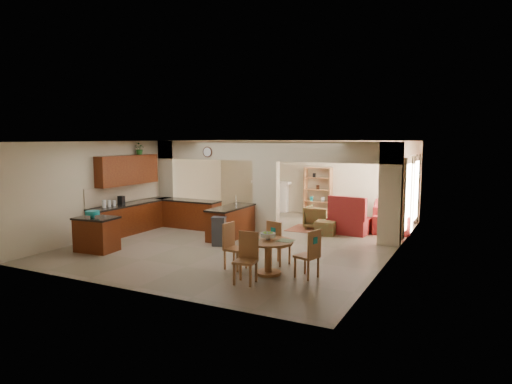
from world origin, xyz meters
The scene contains 39 objects.
floor centered at (0.00, 0.00, 0.00)m, with size 10.00×10.00×0.00m, color #796853.
ceiling centered at (0.00, 0.00, 2.80)m, with size 10.00×10.00×0.00m, color white.
wall_back centered at (0.00, 5.00, 1.40)m, with size 8.00×8.00×0.00m, color #BBB089.
wall_front centered at (0.00, -5.00, 1.40)m, with size 8.00×8.00×0.00m, color #BBB089.
wall_left centered at (-4.00, 0.00, 1.40)m, with size 10.00×10.00×0.00m, color #BBB089.
wall_right centered at (4.00, 0.00, 1.40)m, with size 10.00×10.00×0.00m, color #BBB089.
partition_left_pier centered at (-3.70, 1.00, 1.40)m, with size 0.60×0.25×2.80m, color #BBB089.
partition_center_pier centered at (0.00, 1.00, 1.10)m, with size 0.80×0.25×2.20m, color #BBB089.
partition_right_pier centered at (3.70, 1.00, 1.40)m, with size 0.60×0.25×2.80m, color #BBB089.
partition_header centered at (0.00, 1.00, 2.50)m, with size 8.00×0.25×0.60m, color #BBB089.
kitchen_counter centered at (-3.26, -0.25, 0.46)m, with size 2.52×3.29×1.48m.
upper_cabinets centered at (-3.82, -0.80, 1.92)m, with size 0.35×2.40×0.90m, color #3C0D06.
peninsula centered at (-0.60, -0.11, 0.46)m, with size 0.70×1.85×0.91m.
wall_clock centered at (-2.00, 0.85, 2.45)m, with size 0.34×0.34×0.03m, color #4D2919.
rug centered at (1.20, 2.10, 0.01)m, with size 1.60×1.30×0.01m, color #9C5439.
fireplace centered at (-1.60, 4.83, 0.61)m, with size 1.60×0.35×1.20m.
shelving_unit centered at (0.35, 4.82, 0.90)m, with size 1.00×0.32×1.80m, color #A36838.
window_a centered at (3.97, 2.30, 1.20)m, with size 0.02×0.90×1.90m, color white.
window_b centered at (3.97, 4.00, 1.20)m, with size 0.02×0.90×1.90m, color white.
glazed_door centered at (3.97, 3.15, 1.05)m, with size 0.02×0.70×2.10m, color white.
drape_a_left centered at (3.93, 1.70, 1.20)m, with size 0.10×0.28×2.30m, color #401919.
drape_a_right centered at (3.93, 2.90, 1.20)m, with size 0.10×0.28×2.30m, color #401919.
drape_b_left centered at (3.93, 3.40, 1.20)m, with size 0.10×0.28×2.30m, color #401919.
drape_b_right centered at (3.93, 4.60, 1.20)m, with size 0.10×0.28×2.30m, color #401919.
ceiling_fan centered at (1.50, 3.00, 2.56)m, with size 1.00×1.00×0.10m, color white.
kitchen_island centered at (-2.87, -3.06, 0.45)m, with size 1.08×0.82×0.89m.
teal_bowl centered at (-2.92, -3.13, 0.97)m, with size 0.36×0.36×0.17m, color #138387.
trash_can centered at (-0.39, -1.12, 0.36)m, with size 0.34×0.29×0.73m, color #313134.
dining_table centered at (1.90, -2.87, 0.49)m, with size 1.07×1.07×0.73m.
fruit_bowl centered at (1.87, -2.82, 0.82)m, with size 0.32×0.32×0.17m, color #77BC28.
sofa centered at (3.30, 3.52, 0.41)m, with size 1.09×2.80×0.82m, color maroon.
chaise centered at (2.33, 2.10, 0.23)m, with size 1.16×0.95×0.46m, color maroon.
armchair centered at (1.25, 2.30, 0.36)m, with size 0.78×0.80×0.73m, color maroon.
ottoman centered at (1.75, 1.50, 0.21)m, with size 0.57×0.57×0.42m, color maroon.
plant centered at (-3.82, -0.23, 2.56)m, with size 0.34×0.29×0.38m, color #1A4412.
chair_north centered at (1.78, -2.16, 0.55)m, with size 0.52×0.52×1.02m.
chair_east centered at (2.80, -2.76, 0.55)m, with size 0.52×0.52×1.02m.
chair_south centered at (1.76, -3.58, 0.55)m, with size 0.47×0.47×1.02m.
chair_west centered at (1.01, -2.84, 0.55)m, with size 0.46×0.46×1.02m.
Camera 1 is at (5.93, -11.46, 2.90)m, focal length 32.00 mm.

